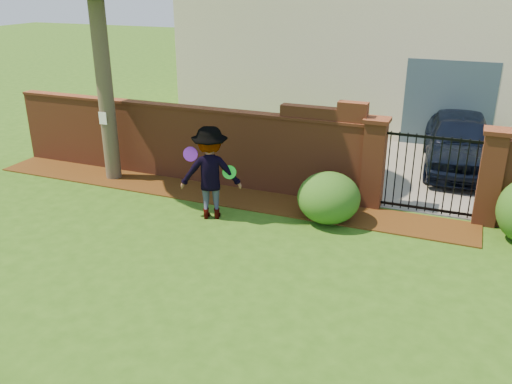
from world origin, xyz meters
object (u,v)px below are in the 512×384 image
at_px(man, 210,174).
at_px(frisbee_purple, 191,154).
at_px(car, 460,144).
at_px(frisbee_green, 229,172).

height_order(man, frisbee_purple, man).
relative_size(car, man, 2.21).
relative_size(frisbee_purple, frisbee_green, 1.06).
xyz_separation_m(frisbee_purple, frisbee_green, (0.71, 0.21, -0.34)).
bearing_deg(car, frisbee_green, -136.20).
bearing_deg(frisbee_green, man, -168.39).
height_order(man, frisbee_green, man).
relative_size(man, frisbee_purple, 6.50).
distance_m(man, frisbee_green, 0.39).
relative_size(car, frisbee_green, 15.24).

